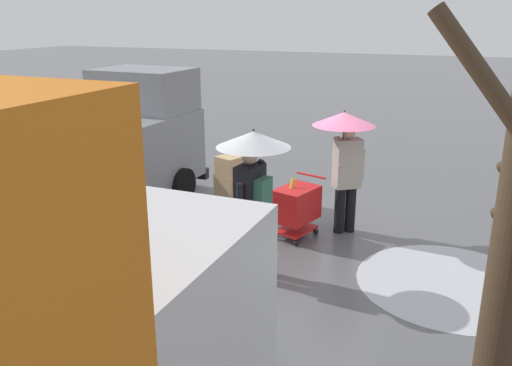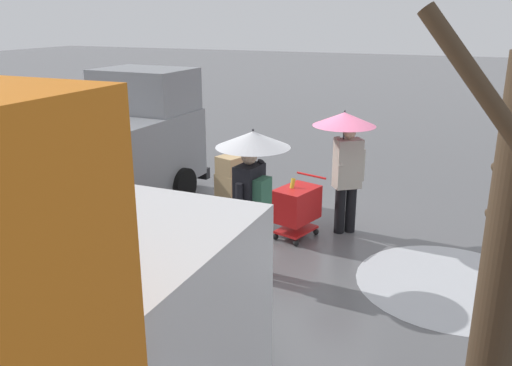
# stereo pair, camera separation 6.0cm
# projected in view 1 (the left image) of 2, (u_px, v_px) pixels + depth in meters

# --- Properties ---
(ground_plane) EXTENTS (90.00, 90.00, 0.00)m
(ground_plane) POSITION_uv_depth(u_px,v_px,m) (309.00, 227.00, 9.47)
(ground_plane) COLOR #5B5B5E
(slush_patch_under_van) EXTENTS (2.62, 2.62, 0.01)m
(slush_patch_under_van) POSITION_uv_depth(u_px,v_px,m) (450.00, 283.00, 7.49)
(slush_patch_under_van) COLOR silver
(slush_patch_under_van) RESTS_ON ground
(slush_patch_mid_street) EXTENTS (1.21, 1.21, 0.01)m
(slush_patch_mid_street) POSITION_uv_depth(u_px,v_px,m) (155.00, 168.00, 13.09)
(slush_patch_mid_street) COLOR silver
(slush_patch_mid_street) RESTS_ON ground
(slush_patch_far_side) EXTENTS (1.40, 1.40, 0.01)m
(slush_patch_far_side) POSITION_uv_depth(u_px,v_px,m) (134.00, 190.00, 11.48)
(slush_patch_far_side) COLOR #999BA0
(slush_patch_far_side) RESTS_ON ground
(cargo_van_parked_right) EXTENTS (2.31, 5.39, 2.60)m
(cargo_van_parked_right) POSITION_uv_depth(u_px,v_px,m) (94.00, 157.00, 9.57)
(cargo_van_parked_right) COLOR gray
(cargo_van_parked_right) RESTS_ON ground
(shopping_cart_vendor) EXTENTS (0.75, 0.94, 1.04)m
(shopping_cart_vendor) POSITION_uv_depth(u_px,v_px,m) (297.00, 206.00, 8.89)
(shopping_cart_vendor) COLOR red
(shopping_cart_vendor) RESTS_ON ground
(hand_dolly_boxes) EXTENTS (0.71, 0.83, 1.32)m
(hand_dolly_boxes) POSITION_uv_depth(u_px,v_px,m) (234.00, 185.00, 9.55)
(hand_dolly_boxes) COLOR #515156
(hand_dolly_boxes) RESTS_ON ground
(pedestrian_pink_side) EXTENTS (1.04, 1.04, 2.15)m
(pedestrian_pink_side) POSITION_uv_depth(u_px,v_px,m) (252.00, 170.00, 7.33)
(pedestrian_pink_side) COLOR black
(pedestrian_pink_side) RESTS_ON ground
(pedestrian_black_side) EXTENTS (1.04, 1.04, 2.15)m
(pedestrian_black_side) POSITION_uv_depth(u_px,v_px,m) (345.00, 144.00, 8.80)
(pedestrian_black_side) COLOR black
(pedestrian_black_side) RESTS_ON ground
(bare_tree_near) EXTENTS (1.20, 1.21, 3.67)m
(bare_tree_near) POSITION_uv_depth(u_px,v_px,m) (501.00, 352.00, 2.89)
(bare_tree_near) COLOR #423323
(bare_tree_near) RESTS_ON ground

